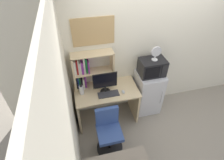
{
  "coord_description": "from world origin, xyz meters",
  "views": [
    {
      "loc": [
        -1.44,
        -2.68,
        3.02
      ],
      "look_at": [
        -0.87,
        -0.34,
        1.03
      ],
      "focal_mm": 28.68,
      "sensor_mm": 36.0,
      "label": 1
    }
  ],
  "objects_px": {
    "mini_fridge": "(148,92)",
    "desk_fan": "(156,53)",
    "hutch_bookshelf": "(87,70)",
    "computer_mouse": "(123,92)",
    "desk_chair": "(109,133)",
    "water_bottle": "(82,90)",
    "microwave": "(152,67)",
    "keyboard": "(108,94)",
    "monitor": "(105,82)",
    "wall_corkboard": "(93,32)"
  },
  "relations": [
    {
      "from": "mini_fridge",
      "to": "desk_fan",
      "type": "distance_m",
      "value": 0.94
    },
    {
      "from": "hutch_bookshelf",
      "to": "computer_mouse",
      "type": "bearing_deg",
      "value": -30.17
    },
    {
      "from": "mini_fridge",
      "to": "desk_chair",
      "type": "distance_m",
      "value": 1.22
    },
    {
      "from": "water_bottle",
      "to": "microwave",
      "type": "relative_size",
      "value": 0.41
    },
    {
      "from": "computer_mouse",
      "to": "water_bottle",
      "type": "relative_size",
      "value": 0.49
    },
    {
      "from": "microwave",
      "to": "desk_chair",
      "type": "xyz_separation_m",
      "value": [
        -0.99,
        -0.71,
        -0.71
      ]
    },
    {
      "from": "keyboard",
      "to": "computer_mouse",
      "type": "distance_m",
      "value": 0.27
    },
    {
      "from": "monitor",
      "to": "keyboard",
      "type": "relative_size",
      "value": 1.14
    },
    {
      "from": "water_bottle",
      "to": "mini_fridge",
      "type": "bearing_deg",
      "value": 1.72
    },
    {
      "from": "hutch_bookshelf",
      "to": "monitor",
      "type": "relative_size",
      "value": 1.7
    },
    {
      "from": "desk_chair",
      "to": "computer_mouse",
      "type": "bearing_deg",
      "value": 52.95
    },
    {
      "from": "desk_chair",
      "to": "water_bottle",
      "type": "bearing_deg",
      "value": 116.99
    },
    {
      "from": "desk_fan",
      "to": "computer_mouse",
      "type": "bearing_deg",
      "value": -163.48
    },
    {
      "from": "hutch_bookshelf",
      "to": "microwave",
      "type": "xyz_separation_m",
      "value": [
        1.18,
        -0.15,
        -0.04
      ]
    },
    {
      "from": "keyboard",
      "to": "hutch_bookshelf",
      "type": "bearing_deg",
      "value": 133.55
    },
    {
      "from": "wall_corkboard",
      "to": "desk_fan",
      "type": "bearing_deg",
      "value": -13.58
    },
    {
      "from": "hutch_bookshelf",
      "to": "water_bottle",
      "type": "relative_size",
      "value": 3.75
    },
    {
      "from": "keyboard",
      "to": "mini_fridge",
      "type": "relative_size",
      "value": 0.4
    },
    {
      "from": "keyboard",
      "to": "monitor",
      "type": "bearing_deg",
      "value": 115.74
    },
    {
      "from": "microwave",
      "to": "wall_corkboard",
      "type": "height_order",
      "value": "wall_corkboard"
    },
    {
      "from": "desk_chair",
      "to": "wall_corkboard",
      "type": "bearing_deg",
      "value": 91.19
    },
    {
      "from": "water_bottle",
      "to": "desk_fan",
      "type": "distance_m",
      "value": 1.46
    },
    {
      "from": "keyboard",
      "to": "microwave",
      "type": "xyz_separation_m",
      "value": [
        0.87,
        0.18,
        0.32
      ]
    },
    {
      "from": "wall_corkboard",
      "to": "monitor",
      "type": "bearing_deg",
      "value": -73.75
    },
    {
      "from": "desk_fan",
      "to": "monitor",
      "type": "bearing_deg",
      "value": -174.32
    },
    {
      "from": "desk_chair",
      "to": "mini_fridge",
      "type": "bearing_deg",
      "value": 35.4
    },
    {
      "from": "keyboard",
      "to": "wall_corkboard",
      "type": "bearing_deg",
      "value": 108.17
    },
    {
      "from": "water_bottle",
      "to": "monitor",
      "type": "bearing_deg",
      "value": -7.59
    },
    {
      "from": "microwave",
      "to": "desk_chair",
      "type": "relative_size",
      "value": 0.53
    },
    {
      "from": "microwave",
      "to": "wall_corkboard",
      "type": "relative_size",
      "value": 0.68
    },
    {
      "from": "monitor",
      "to": "desk_fan",
      "type": "xyz_separation_m",
      "value": [
        0.93,
        0.09,
        0.4
      ]
    },
    {
      "from": "hutch_bookshelf",
      "to": "computer_mouse",
      "type": "height_order",
      "value": "hutch_bookshelf"
    },
    {
      "from": "monitor",
      "to": "mini_fridge",
      "type": "distance_m",
      "value": 1.06
    },
    {
      "from": "water_bottle",
      "to": "desk_fan",
      "type": "bearing_deg",
      "value": 1.57
    },
    {
      "from": "monitor",
      "to": "keyboard",
      "type": "distance_m",
      "value": 0.24
    },
    {
      "from": "monitor",
      "to": "computer_mouse",
      "type": "xyz_separation_m",
      "value": [
        0.31,
        -0.09,
        -0.22
      ]
    },
    {
      "from": "monitor",
      "to": "mini_fridge",
      "type": "xyz_separation_m",
      "value": [
        0.91,
        0.1,
        -0.54
      ]
    },
    {
      "from": "monitor",
      "to": "microwave",
      "type": "xyz_separation_m",
      "value": [
        0.91,
        0.1,
        0.09
      ]
    },
    {
      "from": "computer_mouse",
      "to": "mini_fridge",
      "type": "height_order",
      "value": "mini_fridge"
    },
    {
      "from": "mini_fridge",
      "to": "keyboard",
      "type": "bearing_deg",
      "value": -168.52
    },
    {
      "from": "desk_fan",
      "to": "hutch_bookshelf",
      "type": "bearing_deg",
      "value": 172.7
    },
    {
      "from": "computer_mouse",
      "to": "keyboard",
      "type": "bearing_deg",
      "value": 177.78
    },
    {
      "from": "monitor",
      "to": "wall_corkboard",
      "type": "xyz_separation_m",
      "value": [
        -0.1,
        0.34,
        0.79
      ]
    },
    {
      "from": "keyboard",
      "to": "computer_mouse",
      "type": "height_order",
      "value": "computer_mouse"
    },
    {
      "from": "monitor",
      "to": "desk_fan",
      "type": "height_order",
      "value": "desk_fan"
    },
    {
      "from": "microwave",
      "to": "water_bottle",
      "type": "bearing_deg",
      "value": -178.15
    },
    {
      "from": "monitor",
      "to": "desk_chair",
      "type": "distance_m",
      "value": 0.87
    },
    {
      "from": "hutch_bookshelf",
      "to": "mini_fridge",
      "type": "xyz_separation_m",
      "value": [
        1.18,
        -0.15,
        -0.67
      ]
    },
    {
      "from": "microwave",
      "to": "computer_mouse",
      "type": "bearing_deg",
      "value": -162.4
    },
    {
      "from": "computer_mouse",
      "to": "mini_fridge",
      "type": "relative_size",
      "value": 0.1
    }
  ]
}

